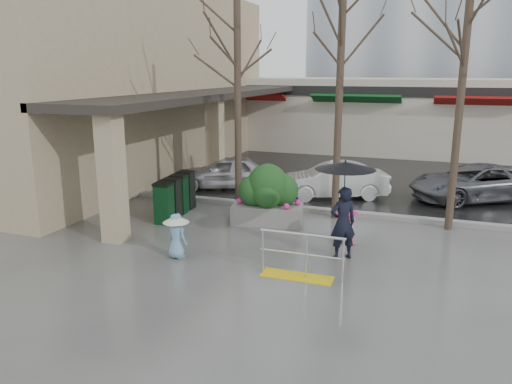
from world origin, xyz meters
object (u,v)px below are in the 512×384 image
Objects in this scene: car_c at (475,183)px; tree_mideast at (465,54)px; car_b at (333,180)px; woman at (344,199)px; tree_west at (237,49)px; tree_midwest at (341,42)px; news_boxes at (176,196)px; child_blue at (176,232)px; planter at (268,195)px; car_a at (224,172)px; handrail at (300,261)px; child_pink at (347,221)px.

tree_mideast is at bearing -43.15° from car_c.
woman is at bearing -10.12° from car_b.
tree_west is 2.81× the size of woman.
tree_midwest is 3.09× the size of news_boxes.
child_blue is 0.50× the size of news_boxes.
car_b is (2.40, 7.13, -0.04)m from child_blue.
tree_mideast is at bearing 13.25° from planter.
planter is at bearing -166.75° from tree_mideast.
woman is at bearing 22.24° from car_a.
tree_midwest is 5.07m from woman.
tree_west reaches higher than planter.
woman is at bearing 66.11° from handrail.
child_pink is (0.59, 2.56, 0.26)m from handrail.
handrail is 4.12m from planter.
woman reaches higher than car_b.
tree_mideast is at bearing -159.81° from woman.
handrail is at bearing -88.09° from tree_midwest.
planter is (-1.78, -1.20, -4.38)m from tree_midwest.
tree_mideast reaches higher than planter.
woman is at bearing -144.40° from child_blue.
woman reaches higher than handrail.
car_a is at bearing 85.58° from news_boxes.
tree_mideast reaches higher than child_pink.
car_a and car_b have the same top height.
tree_midwest is at bearing 33.91° from planter.
car_a is at bearing 124.17° from handrail.
child_blue is at bearing 177.39° from handrail.
handrail is at bearing -123.19° from tree_mideast.
planter is 2.99m from news_boxes.
handrail is at bearing -166.55° from child_blue.
child_pink is at bearing -138.69° from tree_mideast.
tree_mideast is at bearing 33.89° from car_b.
car_a is 4.26m from car_b.
tree_west is 6.42m from child_blue.
car_a is at bearing 162.63° from tree_mideast.
child_pink is at bearing -71.50° from tree_midwest.
car_a is 0.82× the size of car_c.
news_boxes reaches higher than child_pink.
tree_mideast is 5.42m from child_pink.
woman is 0.65× the size of car_a.
news_boxes is at bearing -137.71° from tree_west.
tree_midwest is 4.87m from planter.
child_pink is at bearing -13.95° from news_boxes.
handrail is 9.50m from car_c.
tree_midwest is (-0.16, 4.80, 4.86)m from handrail.
planter reaches higher than news_boxes.
tree_mideast is 9.50m from car_a.
car_a is at bearing 129.16° from planter.
tree_west is 4.62m from planter.
news_boxes is at bearing -89.67° from car_c.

